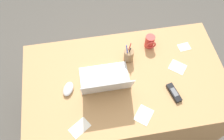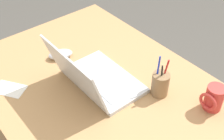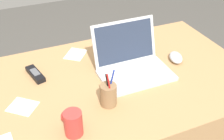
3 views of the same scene
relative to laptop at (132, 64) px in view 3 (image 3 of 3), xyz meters
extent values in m
cube|color=tan|center=(-0.15, -0.02, -0.41)|extent=(1.47, 0.85, 0.72)
cube|color=silver|center=(0.00, -0.05, -0.04)|extent=(0.35, 0.21, 0.02)
cube|color=silver|center=(0.00, -0.03, -0.03)|extent=(0.29, 0.11, 0.00)
cube|color=silver|center=(0.00, -0.12, -0.03)|extent=(0.10, 0.05, 0.00)
cube|color=silver|center=(0.00, 0.09, 0.07)|extent=(0.34, 0.07, 0.21)
cube|color=#283347|center=(0.00, 0.09, 0.08)|extent=(0.31, 0.06, 0.19)
ellipsoid|color=silver|center=(0.26, 0.00, -0.03)|extent=(0.10, 0.13, 0.04)
cylinder|color=#C63833|center=(-0.39, -0.28, 0.00)|extent=(0.07, 0.07, 0.10)
torus|color=#C63833|center=(-0.39, -0.24, 0.01)|extent=(0.07, 0.01, 0.07)
cube|color=black|center=(-0.46, 0.15, -0.04)|extent=(0.08, 0.15, 0.02)
cube|color=#595B60|center=(-0.46, 0.15, -0.02)|extent=(0.05, 0.07, 0.00)
cylinder|color=olive|center=(-0.20, -0.18, 0.00)|extent=(0.07, 0.07, 0.10)
cylinder|color=#1933B2|center=(-0.19, -0.17, 0.05)|extent=(0.02, 0.04, 0.16)
cylinder|color=black|center=(-0.20, -0.18, 0.04)|extent=(0.02, 0.03, 0.14)
cylinder|color=red|center=(-0.20, -0.20, 0.05)|extent=(0.03, 0.01, 0.15)
cube|color=white|center=(-0.55, -0.05, -0.05)|extent=(0.15, 0.15, 0.00)
cube|color=white|center=(0.21, 0.29, -0.05)|extent=(0.15, 0.14, 0.00)
cube|color=white|center=(-0.21, 0.27, -0.05)|extent=(0.15, 0.16, 0.00)
camera|label=1|loc=(0.09, 0.81, 1.48)|focal=39.05mm
camera|label=2|loc=(-0.75, 0.52, 0.82)|focal=47.54mm
camera|label=3|loc=(-0.54, -1.03, 0.77)|focal=44.87mm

